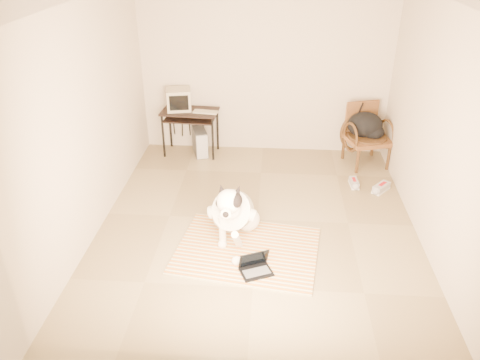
# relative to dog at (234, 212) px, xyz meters

# --- Properties ---
(floor) EXTENTS (4.50, 4.50, 0.00)m
(floor) POSITION_rel_dog_xyz_m (0.28, 0.41, -0.36)
(floor) COLOR #8F7D58
(floor) RESTS_ON ground
(ceiling) EXTENTS (4.50, 4.50, 0.00)m
(ceiling) POSITION_rel_dog_xyz_m (0.28, 0.41, 2.34)
(ceiling) COLOR silver
(ceiling) RESTS_ON wall_back
(wall_back) EXTENTS (4.50, 0.00, 4.50)m
(wall_back) POSITION_rel_dog_xyz_m (0.28, 2.66, 0.99)
(wall_back) COLOR beige
(wall_back) RESTS_ON floor
(wall_front) EXTENTS (4.50, 0.00, 4.50)m
(wall_front) POSITION_rel_dog_xyz_m (0.28, -1.84, 0.99)
(wall_front) COLOR beige
(wall_front) RESTS_ON floor
(wall_left) EXTENTS (0.00, 4.50, 4.50)m
(wall_left) POSITION_rel_dog_xyz_m (-1.72, 0.41, 0.99)
(wall_left) COLOR beige
(wall_left) RESTS_ON floor
(wall_right) EXTENTS (0.00, 4.50, 4.50)m
(wall_right) POSITION_rel_dog_xyz_m (2.28, 0.41, 0.99)
(wall_right) COLOR beige
(wall_right) RESTS_ON floor
(rug) EXTENTS (1.80, 1.47, 0.02)m
(rug) POSITION_rel_dog_xyz_m (0.18, -0.27, -0.35)
(rug) COLOR orange
(rug) RESTS_ON floor
(dog) EXTENTS (0.60, 1.25, 0.90)m
(dog) POSITION_rel_dog_xyz_m (0.00, 0.00, 0.00)
(dog) COLOR white
(dog) RESTS_ON rug
(laptop) EXTENTS (0.41, 0.36, 0.24)m
(laptop) POSITION_rel_dog_xyz_m (0.29, -0.65, -0.28)
(laptop) COLOR black
(laptop) RESTS_ON rug
(computer_desk) EXTENTS (0.94, 0.57, 0.75)m
(computer_desk) POSITION_rel_dog_xyz_m (-0.92, 2.36, 0.29)
(computer_desk) COLOR black
(computer_desk) RESTS_ON floor
(crt_monitor) EXTENTS (0.45, 0.43, 0.34)m
(crt_monitor) POSITION_rel_dog_xyz_m (-1.09, 2.42, 0.57)
(crt_monitor) COLOR #B4A98D
(crt_monitor) RESTS_ON computer_desk
(desk_keyboard) EXTENTS (0.41, 0.20, 0.03)m
(desk_keyboard) POSITION_rel_dog_xyz_m (-0.65, 2.30, 0.41)
(desk_keyboard) COLOR #B4A98D
(desk_keyboard) RESTS_ON computer_desk
(pc_tower) EXTENTS (0.32, 0.50, 0.43)m
(pc_tower) POSITION_rel_dog_xyz_m (-0.77, 2.35, -0.14)
(pc_tower) COLOR #535356
(pc_tower) RESTS_ON floor
(rattan_chair) EXTENTS (0.78, 0.77, 0.96)m
(rattan_chair) POSITION_rel_dog_xyz_m (1.91, 2.22, 0.13)
(rattan_chair) COLOR brown
(rattan_chair) RESTS_ON floor
(backpack) EXTENTS (0.57, 0.45, 0.40)m
(backpack) POSITION_rel_dog_xyz_m (1.90, 2.22, 0.27)
(backpack) COLOR black
(backpack) RESTS_ON rattan_chair
(sneaker_left) EXTENTS (0.13, 0.28, 0.10)m
(sneaker_left) POSITION_rel_dog_xyz_m (1.66, 1.42, -0.31)
(sneaker_left) COLOR white
(sneaker_left) RESTS_ON floor
(sneaker_right) EXTENTS (0.31, 0.33, 0.11)m
(sneaker_right) POSITION_rel_dog_xyz_m (2.03, 1.29, -0.31)
(sneaker_right) COLOR white
(sneaker_right) RESTS_ON floor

